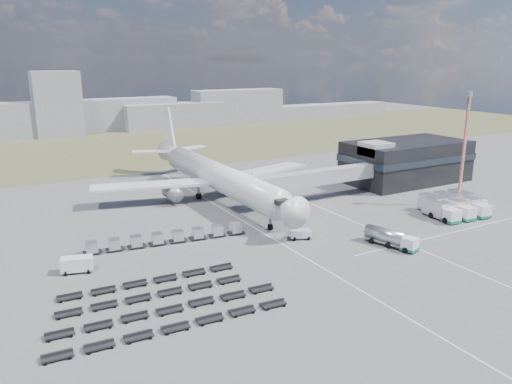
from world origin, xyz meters
TOP-DOWN VIEW (x-y plane):
  - ground at (0.00, 0.00)m, footprint 420.00×420.00m
  - grass_strip at (0.00, 110.00)m, footprint 420.00×90.00m
  - lane_markings at (9.77, 3.00)m, footprint 47.12×110.00m
  - terminal at (47.77, 23.96)m, footprint 30.40×16.40m
  - jet_bridge at (15.90, 20.42)m, footprint 30.30×3.80m
  - airliner at (0.00, 32.38)m, footprint 51.59×64.53m
  - skyline at (-7.25, 149.21)m, footprint 301.31×21.61m
  - fuel_tanker at (12.81, -7.66)m, footprint 4.67×9.10m
  - pushback_tug at (2.07, 2.54)m, footprint 4.01×3.19m
  - utility_van at (-33.49, 6.63)m, footprint 4.71×3.05m
  - catering_truck at (8.40, 39.79)m, footprint 4.43×7.46m
  - service_trucks_near at (35.15, -2.04)m, footprint 10.97×8.70m
  - service_trucks_far at (36.97, 0.53)m, footprint 11.04×8.63m
  - uld_row at (-18.35, 11.26)m, footprint 26.70×4.81m
  - baggage_dollies at (-26.47, -8.74)m, footprint 29.40×16.06m
  - floodlight_mast at (41.44, 2.61)m, footprint 2.21×1.80m

SIDE VIEW (x-z plane):
  - ground at x=0.00m, z-range 0.00..0.00m
  - grass_strip at x=0.00m, z-range 0.00..0.01m
  - lane_markings at x=9.77m, z-range 0.00..0.01m
  - baggage_dollies at x=-26.47m, z-range 0.00..0.75m
  - pushback_tug at x=2.07m, z-range 0.00..1.56m
  - uld_row at x=-18.35m, z-range 0.18..1.98m
  - utility_van at x=-33.49m, z-range 0.00..2.31m
  - fuel_tanker at x=12.81m, z-range 0.00..2.85m
  - catering_truck at x=8.40m, z-range 0.04..3.24m
  - service_trucks_near at x=35.15m, z-range 0.14..3.27m
  - service_trucks_far at x=36.97m, z-range 0.14..3.35m
  - jet_bridge at x=15.90m, z-range 1.53..8.58m
  - terminal at x=47.77m, z-range -0.25..10.75m
  - airliner at x=0.00m, z-range -3.52..14.10m
  - skyline at x=-7.25m, z-range -5.53..19.51m
  - floodlight_mast at x=41.44m, z-range 0.03..23.37m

